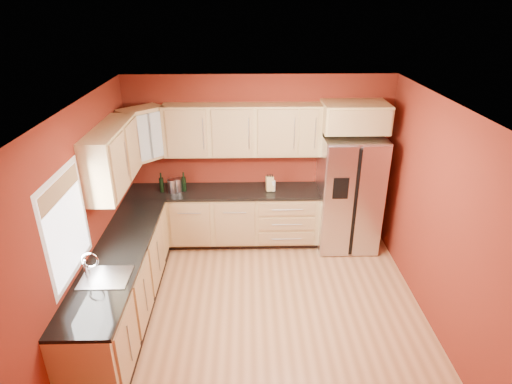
# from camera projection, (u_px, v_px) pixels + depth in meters

# --- Properties ---
(floor) EXTENTS (4.00, 4.00, 0.00)m
(floor) POSITION_uv_depth(u_px,v_px,m) (264.00, 312.00, 5.36)
(floor) COLOR #A66940
(floor) RESTS_ON ground
(ceiling) EXTENTS (4.00, 4.00, 0.00)m
(ceiling) POSITION_uv_depth(u_px,v_px,m) (266.00, 107.00, 4.28)
(ceiling) COLOR silver
(ceiling) RESTS_ON wall_back
(wall_back) EXTENTS (4.00, 0.04, 2.60)m
(wall_back) POSITION_uv_depth(u_px,v_px,m) (259.00, 160.00, 6.64)
(wall_back) COLOR maroon
(wall_back) RESTS_ON floor
(wall_front) EXTENTS (4.00, 0.04, 2.60)m
(wall_front) POSITION_uv_depth(u_px,v_px,m) (276.00, 358.00, 3.00)
(wall_front) COLOR maroon
(wall_front) RESTS_ON floor
(wall_left) EXTENTS (0.04, 4.00, 2.60)m
(wall_left) POSITION_uv_depth(u_px,v_px,m) (86.00, 223.00, 4.78)
(wall_left) COLOR maroon
(wall_left) RESTS_ON floor
(wall_right) EXTENTS (0.04, 4.00, 2.60)m
(wall_right) POSITION_uv_depth(u_px,v_px,m) (440.00, 219.00, 4.86)
(wall_right) COLOR maroon
(wall_right) RESTS_ON floor
(base_cabinets_back) EXTENTS (2.90, 0.60, 0.88)m
(base_cabinets_back) POSITION_uv_depth(u_px,v_px,m) (225.00, 218.00, 6.71)
(base_cabinets_back) COLOR tan
(base_cabinets_back) RESTS_ON floor
(base_cabinets_left) EXTENTS (0.60, 2.80, 0.88)m
(base_cabinets_left) POSITION_uv_depth(u_px,v_px,m) (123.00, 286.00, 5.14)
(base_cabinets_left) COLOR tan
(base_cabinets_left) RESTS_ON floor
(countertop_back) EXTENTS (2.90, 0.62, 0.04)m
(countertop_back) POSITION_uv_depth(u_px,v_px,m) (224.00, 192.00, 6.51)
(countertop_back) COLOR black
(countertop_back) RESTS_ON base_cabinets_back
(countertop_left) EXTENTS (0.62, 2.80, 0.04)m
(countertop_left) POSITION_uv_depth(u_px,v_px,m) (119.00, 253.00, 4.95)
(countertop_left) COLOR black
(countertop_left) RESTS_ON base_cabinets_left
(upper_cabinets_back) EXTENTS (2.30, 0.33, 0.75)m
(upper_cabinets_back) POSITION_uv_depth(u_px,v_px,m) (243.00, 130.00, 6.26)
(upper_cabinets_back) COLOR tan
(upper_cabinets_back) RESTS_ON wall_back
(upper_cabinets_left) EXTENTS (0.33, 1.35, 0.75)m
(upper_cabinets_left) POSITION_uv_depth(u_px,v_px,m) (113.00, 157.00, 5.22)
(upper_cabinets_left) COLOR tan
(upper_cabinets_left) RESTS_ON wall_left
(corner_upper_cabinet) EXTENTS (0.67, 0.67, 0.75)m
(corner_upper_cabinet) POSITION_uv_depth(u_px,v_px,m) (143.00, 134.00, 6.08)
(corner_upper_cabinet) COLOR tan
(corner_upper_cabinet) RESTS_ON wall_back
(over_fridge_cabinet) EXTENTS (0.92, 0.60, 0.40)m
(over_fridge_cabinet) POSITION_uv_depth(u_px,v_px,m) (355.00, 117.00, 6.08)
(over_fridge_cabinet) COLOR tan
(over_fridge_cabinet) RESTS_ON wall_back
(refrigerator) EXTENTS (0.90, 0.75, 1.78)m
(refrigerator) POSITION_uv_depth(u_px,v_px,m) (349.00, 193.00, 6.50)
(refrigerator) COLOR #A8A8AD
(refrigerator) RESTS_ON floor
(window) EXTENTS (0.03, 0.90, 1.00)m
(window) POSITION_uv_depth(u_px,v_px,m) (67.00, 226.00, 4.22)
(window) COLOR white
(window) RESTS_ON wall_left
(sink_faucet) EXTENTS (0.50, 0.42, 0.30)m
(sink_faucet) POSITION_uv_depth(u_px,v_px,m) (104.00, 266.00, 4.43)
(sink_faucet) COLOR silver
(sink_faucet) RESTS_ON countertop_left
(canister_left) EXTENTS (0.17, 0.17, 0.21)m
(canister_left) POSITION_uv_depth(u_px,v_px,m) (178.00, 185.00, 6.44)
(canister_left) COLOR #A8A8AD
(canister_left) RESTS_ON countertop_back
(canister_right) EXTENTS (0.14, 0.14, 0.21)m
(canister_right) POSITION_uv_depth(u_px,v_px,m) (172.00, 186.00, 6.39)
(canister_right) COLOR #A8A8AD
(canister_right) RESTS_ON countertop_back
(wine_bottle_a) EXTENTS (0.07, 0.07, 0.31)m
(wine_bottle_a) POSITION_uv_depth(u_px,v_px,m) (161.00, 182.00, 6.40)
(wine_bottle_a) COLOR black
(wine_bottle_a) RESTS_ON countertop_back
(wine_bottle_b) EXTENTS (0.08, 0.08, 0.30)m
(wine_bottle_b) POSITION_uv_depth(u_px,v_px,m) (184.00, 182.00, 6.43)
(wine_bottle_b) COLOR black
(wine_bottle_b) RESTS_ON countertop_back
(knife_block) EXTENTS (0.12, 0.12, 0.22)m
(knife_block) POSITION_uv_depth(u_px,v_px,m) (270.00, 184.00, 6.46)
(knife_block) COLOR tan
(knife_block) RESTS_ON countertop_back
(soap_dispenser) EXTENTS (0.07, 0.07, 0.21)m
(soap_dispenser) POSITION_uv_depth(u_px,v_px,m) (273.00, 184.00, 6.45)
(soap_dispenser) COLOR white
(soap_dispenser) RESTS_ON countertop_back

